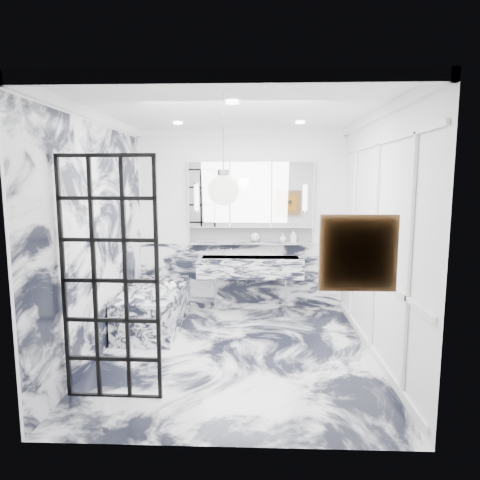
{
  "coord_description": "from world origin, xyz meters",
  "views": [
    {
      "loc": [
        0.24,
        -4.84,
        2.05
      ],
      "look_at": [
        0.03,
        0.5,
        1.29
      ],
      "focal_mm": 32.0,
      "sensor_mm": 36.0,
      "label": 1
    }
  ],
  "objects_px": {
    "mirror_cabinet": "(251,195)",
    "trough_sink": "(250,267)",
    "crittall_door": "(110,281)",
    "bathtub": "(155,307)"
  },
  "relations": [
    {
      "from": "crittall_door",
      "to": "bathtub",
      "type": "relative_size",
      "value": 1.37
    },
    {
      "from": "mirror_cabinet",
      "to": "crittall_door",
      "type": "bearing_deg",
      "value": -114.16
    },
    {
      "from": "trough_sink",
      "to": "bathtub",
      "type": "xyz_separation_m",
      "value": [
        -1.33,
        -0.66,
        -0.45
      ]
    },
    {
      "from": "mirror_cabinet",
      "to": "bathtub",
      "type": "relative_size",
      "value": 1.15
    },
    {
      "from": "crittall_door",
      "to": "trough_sink",
      "type": "xyz_separation_m",
      "value": [
        1.25,
        2.62,
        -0.4
      ]
    },
    {
      "from": "mirror_cabinet",
      "to": "bathtub",
      "type": "height_order",
      "value": "mirror_cabinet"
    },
    {
      "from": "trough_sink",
      "to": "bathtub",
      "type": "distance_m",
      "value": 1.55
    },
    {
      "from": "bathtub",
      "to": "mirror_cabinet",
      "type": "bearing_deg",
      "value": 32.06
    },
    {
      "from": "trough_sink",
      "to": "bathtub",
      "type": "bearing_deg",
      "value": -153.52
    },
    {
      "from": "mirror_cabinet",
      "to": "trough_sink",
      "type": "bearing_deg",
      "value": -90.0
    }
  ]
}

